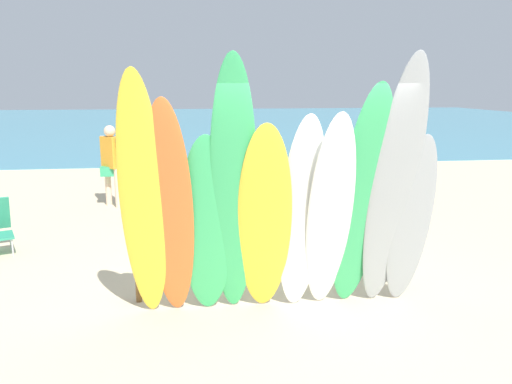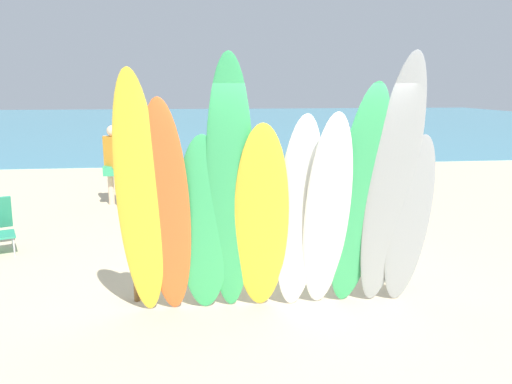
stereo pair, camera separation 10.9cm
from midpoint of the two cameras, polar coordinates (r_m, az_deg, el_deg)
name	(u,v)px [view 1 (the left image)]	position (r m, az deg, el deg)	size (l,w,h in m)	color
ground	(215,150)	(19.80, -4.89, 4.74)	(60.00, 60.00, 0.00)	beige
ocean_water	(203,122)	(35.82, -6.15, 7.95)	(60.00, 40.00, 0.02)	teal
surfboard_rack	(274,252)	(6.02, 1.57, -6.85)	(3.32, 0.07, 0.67)	brown
surfboard_yellow_0	(143,202)	(5.18, -13.30, -1.17)	(0.46, 0.07, 2.73)	yellow
surfboard_orange_1	(170,214)	(5.22, -10.32, -2.43)	(0.48, 0.07, 2.46)	orange
surfboard_green_2	(207,227)	(5.33, -6.18, -4.03)	(0.55, 0.06, 2.07)	#38B266
surfboard_green_3	(233,193)	(5.14, -3.21, -0.13)	(0.49, 0.07, 2.87)	#38B266
surfboard_yellow_4	(264,222)	(5.29, 0.38, -3.41)	(0.58, 0.07, 2.21)	yellow
surfboard_white_5	(302,216)	(5.37, 4.63, -2.79)	(0.49, 0.06, 2.27)	white
surfboard_white_6	(330,216)	(5.38, 7.79, -2.70)	(0.49, 0.07, 2.34)	white
surfboard_green_7	(361,202)	(5.45, 11.33, -1.09)	(0.56, 0.07, 2.61)	#38B266
surfboard_grey_8	(394,188)	(5.51, 14.81, 0.41)	(0.54, 0.08, 2.89)	#999EA3
surfboard_grey_9	(411,222)	(5.81, 16.67, -3.27)	(0.48, 0.06, 2.04)	#999EA3
beachgoer_midbeach	(111,160)	(10.79, -16.38, 3.48)	(0.47, 0.50, 1.69)	beige
beachgoer_by_water	(234,145)	(12.83, -2.72, 5.36)	(0.53, 0.46, 1.74)	tan
beachgoer_strolling	(161,160)	(10.41, -11.08, 3.57)	(0.64, 0.31, 1.73)	tan
beachgoer_photographing	(251,166)	(10.36, -0.84, 3.01)	(0.39, 0.47, 1.50)	#9E704C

